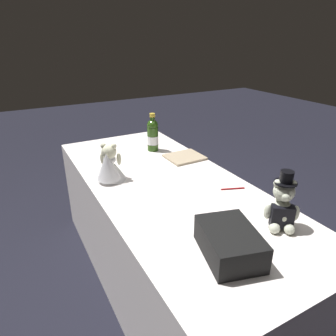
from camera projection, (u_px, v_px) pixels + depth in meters
The scene contains 8 objects.
ground_plane at pixel (168, 276), 2.10m from camera, with size 12.00×12.00×0.00m, color black.
reception_table at pixel (168, 233), 1.96m from camera, with size 2.03×0.86×0.72m, color white.
teddy_bear_groom at pixel (282, 207), 1.36m from camera, with size 0.15×0.14×0.28m.
teddy_bear_bride at pixel (109, 165), 1.82m from camera, with size 0.24×0.22×0.23m.
champagne_bottle at pixel (153, 135), 2.28m from camera, with size 0.09×0.09×0.29m.
signing_pen at pixel (232, 189), 1.74m from camera, with size 0.06×0.14×0.01m.
gift_case_black at pixel (229, 243), 1.20m from camera, with size 0.33×0.27×0.11m.
guestbook at pixel (185, 157), 2.18m from camera, with size 0.22×0.25×0.02m, color tan.
Camera 1 is at (-1.42, 0.77, 1.53)m, focal length 32.41 mm.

